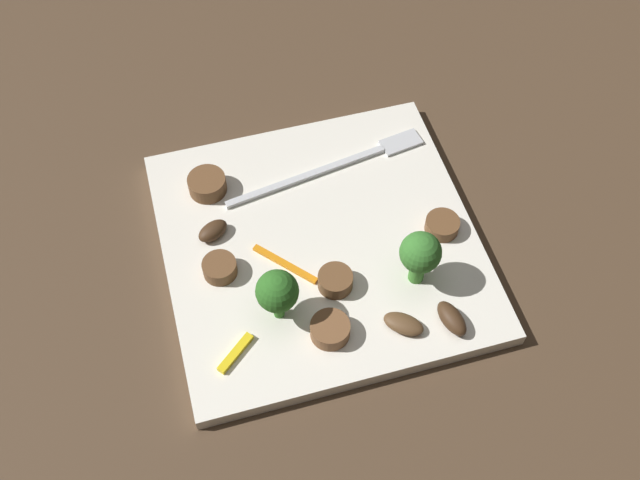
{
  "coord_description": "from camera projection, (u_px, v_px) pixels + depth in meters",
  "views": [
    {
      "loc": [
        -0.09,
        -0.32,
        0.51
      ],
      "look_at": [
        0.0,
        0.0,
        0.01
      ],
      "focal_mm": 42.12,
      "sensor_mm": 36.0,
      "label": 1
    }
  ],
  "objects": [
    {
      "name": "ground_plane",
      "position": [
        320.0,
        249.0,
        0.61
      ],
      "size": [
        1.4,
        1.4,
        0.0
      ],
      "primitive_type": "plane",
      "color": "#4C3826"
    },
    {
      "name": "plate",
      "position": [
        320.0,
        244.0,
        0.6
      ],
      "size": [
        0.25,
        0.25,
        0.01
      ],
      "primitive_type": "cube",
      "color": "white",
      "rests_on": "ground_plane"
    },
    {
      "name": "fork",
      "position": [
        340.0,
        164.0,
        0.64
      ],
      "size": [
        0.18,
        0.04,
        0.0
      ],
      "rotation": [
        0.0,
        0.0,
        0.16
      ],
      "color": "silver",
      "rests_on": "plate"
    },
    {
      "name": "broccoli_floret_0",
      "position": [
        420.0,
        254.0,
        0.55
      ],
      "size": [
        0.03,
        0.03,
        0.05
      ],
      "color": "#408630",
      "rests_on": "plate"
    },
    {
      "name": "broccoli_floret_1",
      "position": [
        277.0,
        292.0,
        0.53
      ],
      "size": [
        0.03,
        0.03,
        0.05
      ],
      "color": "#347525",
      "rests_on": "plate"
    },
    {
      "name": "sausage_slice_0",
      "position": [
        442.0,
        225.0,
        0.6
      ],
      "size": [
        0.03,
        0.03,
        0.01
      ],
      "primitive_type": "cylinder",
      "rotation": [
        0.0,
        0.0,
        1.69
      ],
      "color": "brown",
      "rests_on": "plate"
    },
    {
      "name": "sausage_slice_1",
      "position": [
        207.0,
        184.0,
        0.62
      ],
      "size": [
        0.04,
        0.04,
        0.01
      ],
      "primitive_type": "cylinder",
      "rotation": [
        0.0,
        0.0,
        0.45
      ],
      "color": "brown",
      "rests_on": "plate"
    },
    {
      "name": "sausage_slice_2",
      "position": [
        220.0,
        268.0,
        0.57
      ],
      "size": [
        0.04,
        0.04,
        0.01
      ],
      "primitive_type": "cylinder",
      "rotation": [
        0.0,
        0.0,
        2.3
      ],
      "color": "brown",
      "rests_on": "plate"
    },
    {
      "name": "sausage_slice_3",
      "position": [
        329.0,
        282.0,
        0.57
      ],
      "size": [
        0.04,
        0.04,
        0.01
      ],
      "primitive_type": "cylinder",
      "rotation": [
        0.0,
        0.0,
        1.09
      ],
      "color": "brown",
      "rests_on": "plate"
    },
    {
      "name": "sausage_slice_4",
      "position": [
        330.0,
        330.0,
        0.54
      ],
      "size": [
        0.04,
        0.04,
        0.01
      ],
      "primitive_type": "cylinder",
      "rotation": [
        0.0,
        0.0,
        2.16
      ],
      "color": "brown",
      "rests_on": "plate"
    },
    {
      "name": "mushroom_0",
      "position": [
        403.0,
        324.0,
        0.55
      ],
      "size": [
        0.03,
        0.03,
        0.01
      ],
      "primitive_type": "ellipsoid",
      "rotation": [
        0.0,
        0.0,
        5.61
      ],
      "color": "brown",
      "rests_on": "plate"
    },
    {
      "name": "mushroom_1",
      "position": [
        452.0,
        318.0,
        0.55
      ],
      "size": [
        0.02,
        0.03,
        0.01
      ],
      "primitive_type": "ellipsoid",
      "rotation": [
        0.0,
        0.0,
        1.79
      ],
      "color": "#422B19",
      "rests_on": "plate"
    },
    {
      "name": "mushroom_2",
      "position": [
        213.0,
        231.0,
        0.59
      ],
      "size": [
        0.03,
        0.03,
        0.01
      ],
      "primitive_type": "ellipsoid",
      "rotation": [
        0.0,
        0.0,
        0.46
      ],
      "color": "#422B19",
      "rests_on": "plate"
    },
    {
      "name": "pepper_strip_0",
      "position": [
        236.0,
        353.0,
        0.54
      ],
      "size": [
        0.03,
        0.03,
        0.0
      ],
      "primitive_type": "cube",
      "rotation": [
        0.0,
        0.0,
        0.69
      ],
      "color": "yellow",
      "rests_on": "plate"
    },
    {
      "name": "pepper_strip_3",
      "position": [
        285.0,
        264.0,
        0.58
      ],
      "size": [
        0.04,
        0.05,
        0.0
      ],
      "primitive_type": "cube",
      "rotation": [
        0.0,
        0.0,
        5.44
      ],
      "color": "orange",
      "rests_on": "plate"
    }
  ]
}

